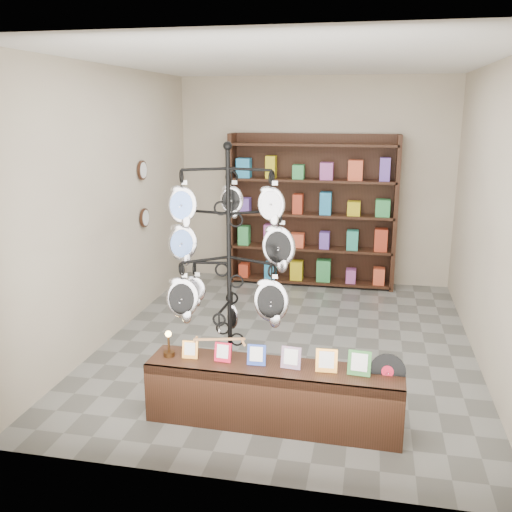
{
  "coord_description": "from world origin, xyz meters",
  "views": [
    {
      "loc": [
        0.85,
        -5.88,
        2.54
      ],
      "look_at": [
        -0.16,
        -1.0,
        1.25
      ],
      "focal_mm": 40.0,
      "sensor_mm": 36.0,
      "label": 1
    }
  ],
  "objects": [
    {
      "name": "ground",
      "position": [
        0.0,
        0.0,
        0.0
      ],
      "size": [
        5.0,
        5.0,
        0.0
      ],
      "primitive_type": "plane",
      "color": "slate",
      "rests_on": "ground"
    },
    {
      "name": "room_envelope",
      "position": [
        0.0,
        0.0,
        1.85
      ],
      "size": [
        5.0,
        5.0,
        5.0
      ],
      "color": "beige",
      "rests_on": "ground"
    },
    {
      "name": "wall_clocks",
      "position": [
        -1.97,
        0.8,
        1.5
      ],
      "size": [
        0.03,
        0.24,
        0.84
      ],
      "color": "black",
      "rests_on": "ground"
    },
    {
      "name": "back_shelving",
      "position": [
        0.0,
        2.3,
        1.03
      ],
      "size": [
        2.42,
        0.36,
        2.2
      ],
      "color": "black",
      "rests_on": "ground"
    },
    {
      "name": "display_tree",
      "position": [
        -0.31,
        -1.37,
        1.32
      ],
      "size": [
        1.17,
        1.09,
        2.29
      ],
      "rotation": [
        0.0,
        0.0,
        0.15
      ],
      "color": "black",
      "rests_on": "ground"
    },
    {
      "name": "front_shelf",
      "position": [
        0.13,
        -1.69,
        0.26
      ],
      "size": [
        2.1,
        0.48,
        0.74
      ],
      "rotation": [
        0.0,
        0.0,
        -0.02
      ],
      "color": "black",
      "rests_on": "ground"
    }
  ]
}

